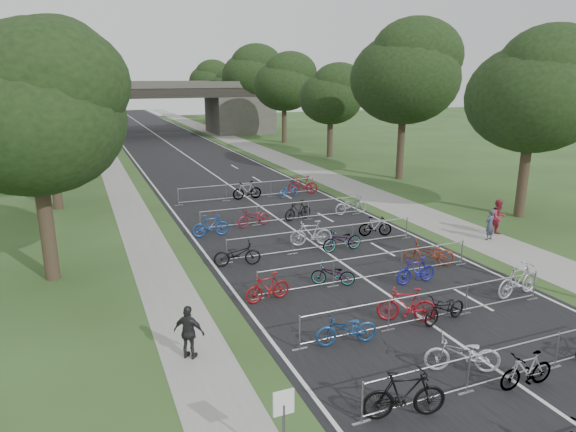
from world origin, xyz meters
name	(u,v)px	position (x,y,z in m)	size (l,w,h in m)	color
road	(179,151)	(0.00, 50.00, 0.01)	(11.00, 140.00, 0.01)	black
sidewalk_right	(250,147)	(8.00, 50.00, 0.01)	(3.00, 140.00, 0.01)	gray
sidewalk_left	(105,155)	(-7.50, 50.00, 0.01)	(2.00, 140.00, 0.01)	gray
lane_markings	(179,151)	(0.00, 50.00, 0.00)	(0.12, 140.00, 0.00)	silver
overpass_bridge	(156,109)	(0.00, 65.00, 3.53)	(31.00, 8.00, 7.05)	#44433D
park_sign	(284,415)	(-6.80, 3.00, 1.27)	(0.45, 0.06, 1.83)	#4C4C51
tree_left_0	(35,114)	(-11.39, 15.93, 6.49)	(6.72, 6.72, 10.25)	#33261C
tree_right_0	(536,93)	(13.11, 15.93, 6.92)	(7.17, 7.17, 10.93)	#33261C
tree_left_1	(46,85)	(-11.39, 27.93, 7.30)	(7.56, 7.56, 11.53)	#33261C
tree_right_1	(407,74)	(13.11, 27.93, 7.90)	(8.18, 8.18, 12.47)	#33261C
tree_left_2	(51,71)	(-11.39, 39.93, 8.12)	(8.40, 8.40, 12.81)	#33261C
tree_right_2	(332,95)	(13.11, 39.93, 5.95)	(6.16, 6.16, 9.39)	#33261C
tree_left_3	(57,89)	(-11.39, 51.93, 6.49)	(6.72, 6.72, 10.25)	#33261C
tree_right_3	(285,83)	(13.11, 51.93, 6.92)	(7.17, 7.17, 10.93)	#33261C
tree_left_4	(58,80)	(-11.39, 63.93, 7.30)	(7.56, 7.56, 11.53)	#33261C
tree_right_4	(252,74)	(13.11, 63.93, 7.90)	(8.18, 8.18, 12.47)	#33261C
tree_left_5	(59,73)	(-11.39, 75.93, 8.12)	(8.40, 8.40, 12.81)	#33261C
tree_right_5	(228,87)	(13.11, 75.93, 5.95)	(6.16, 6.16, 9.39)	#33261C
tree_left_6	(61,83)	(-11.39, 87.93, 6.49)	(6.72, 6.72, 10.25)	#33261C
tree_right_6	(210,80)	(13.11, 87.93, 6.92)	(7.17, 7.17, 10.93)	#33261C
barrier_row_1	(514,362)	(0.00, 3.60, 0.55)	(9.70, 0.08, 1.10)	#93969A
barrier_row_2	(429,307)	(0.00, 7.20, 0.55)	(9.70, 0.08, 1.10)	#93969A
barrier_row_3	(368,268)	(0.00, 11.00, 0.55)	(9.70, 0.08, 1.10)	#93969A
barrier_row_4	(323,239)	(0.00, 15.00, 0.55)	(9.70, 0.08, 1.10)	#93969A
barrier_row_5	(283,213)	(0.00, 20.00, 0.55)	(9.70, 0.08, 1.10)	#93969A
barrier_row_6	(249,191)	(0.00, 26.00, 0.55)	(9.70, 0.08, 1.10)	#93969A
bike_4	(404,395)	(-3.59, 3.41, 0.62)	(0.58, 2.06, 1.24)	black
bike_5	(463,354)	(-0.98, 4.44, 0.54)	(0.72, 2.05, 1.08)	#BABCC3
bike_6	(527,371)	(0.05, 3.23, 0.50)	(0.47, 1.65, 0.99)	#93969A
bike_8	(347,329)	(-3.17, 6.95, 0.50)	(0.67, 1.92, 1.01)	navy
bike_9	(407,305)	(-0.63, 7.53, 0.59)	(0.55, 1.95, 1.17)	maroon
bike_10	(445,309)	(0.49, 6.98, 0.48)	(0.64, 1.83, 0.96)	black
bike_11	(518,280)	(4.30, 7.64, 0.63)	(0.59, 2.09, 1.26)	#B1B0B8
bike_12	(268,287)	(-4.30, 10.75, 0.52)	(0.49, 1.74, 1.05)	maroon
bike_13	(333,274)	(-1.47, 11.15, 0.44)	(0.59, 1.68, 0.88)	#93969A
bike_14	(416,271)	(1.58, 10.07, 0.53)	(0.50, 1.75, 1.05)	#1B1D97
bike_15	(429,253)	(3.30, 11.51, 0.55)	(0.73, 2.09, 1.10)	#963215
bike_16	(237,254)	(-4.28, 14.55, 0.52)	(0.70, 2.00, 1.05)	black
bike_17	(311,234)	(-0.27, 15.76, 0.61)	(0.57, 2.03, 1.22)	#ABABB3
bike_18	(342,240)	(0.75, 14.53, 0.52)	(0.68, 1.96, 1.03)	#93969A
bike_19	(375,227)	(3.35, 15.90, 0.51)	(0.48, 1.68, 1.01)	#93969A
bike_20	(211,226)	(-4.30, 19.02, 0.56)	(0.53, 1.87, 1.12)	navy
bike_21	(254,217)	(-1.74, 19.85, 0.50)	(0.67, 1.91, 1.00)	maroon
bike_22	(298,210)	(0.95, 20.14, 0.55)	(0.52, 1.84, 1.11)	black
bike_23	(351,205)	(4.30, 20.10, 0.54)	(0.72, 2.06, 1.08)	gray
bike_25	(247,191)	(-0.14, 25.93, 0.58)	(0.55, 1.94, 1.17)	#93969A
bike_26	(289,191)	(2.61, 25.51, 0.44)	(0.58, 1.66, 0.87)	#19488E
bike_27	(303,185)	(3.93, 26.14, 0.61)	(0.58, 2.04, 1.23)	maroon
pedestrian_a	(490,225)	(8.21, 13.26, 0.77)	(0.56, 0.37, 1.55)	#323A4B
pedestrian_b	(498,218)	(9.20, 13.74, 0.91)	(0.88, 0.69, 1.81)	maroon
pedestrian_c	(189,333)	(-7.69, 7.98, 0.80)	(0.94, 0.39, 1.61)	#232325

